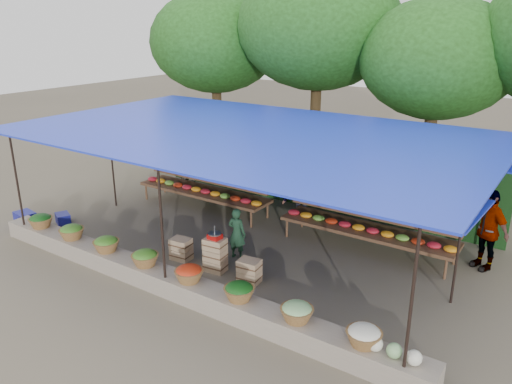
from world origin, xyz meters
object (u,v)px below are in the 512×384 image
Objects in this scene: blue_crate_front at (25,218)px; blue_crate_back at (63,219)px; crate_counter at (214,258)px; weighing_scale at (215,236)px; vendor_seated at (237,233)px.

blue_crate_front reaches higher than blue_crate_back.
crate_counter is 5.09m from blue_crate_back.
blue_crate_back is (-5.11, -0.19, -0.71)m from weighing_scale.
vendor_seated is (0.01, 0.78, -0.23)m from weighing_scale.
crate_counter is 0.84m from vendor_seated.
blue_crate_back is at bearing 6.34° from vendor_seated.
vendor_seated reaches higher than weighing_scale.
crate_counter is 1.96× the size of vendor_seated.
blue_crate_front is 0.99m from blue_crate_back.
weighing_scale reaches higher than crate_counter.
blue_crate_back is at bearing -177.89° from crate_counter.
crate_counter reaches higher than blue_crate_back.
vendor_seated is at bearing 35.28° from blue_crate_back.
weighing_scale is at bearing 16.12° from blue_crate_front.
weighing_scale is at bearing 0.00° from crate_counter.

